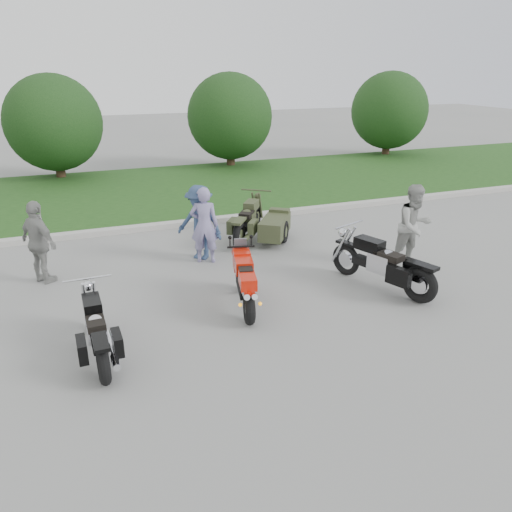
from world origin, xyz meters
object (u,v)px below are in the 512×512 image
object	(u,v)px
cruiser_sidecar	(263,225)
person_back	(39,243)
cruiser_left	(97,333)
person_denim	(200,223)
person_stripe	(204,225)
person_grey	(414,226)
sportbike_red	(245,281)
cruiser_right	(386,266)

from	to	relation	value
cruiser_sidecar	person_back	world-z (taller)	person_back
cruiser_left	person_denim	bearing A→B (deg)	52.56
person_stripe	person_grey	xyz separation A→B (m)	(4.30, -1.86, 0.05)
person_back	person_stripe	bearing A→B (deg)	-127.38
person_denim	person_back	bearing A→B (deg)	-132.70
person_stripe	sportbike_red	bearing A→B (deg)	111.76
cruiser_sidecar	cruiser_right	bearing A→B (deg)	-36.44
sportbike_red	person_grey	bearing A→B (deg)	22.01
cruiser_left	person_denim	world-z (taller)	person_denim
person_grey	cruiser_right	bearing A→B (deg)	-148.57
cruiser_sidecar	person_stripe	world-z (taller)	person_stripe
person_stripe	person_grey	size ratio (longest dim) A/B	0.95
cruiser_right	person_grey	distance (m)	1.65
person_stripe	person_denim	bearing A→B (deg)	-60.25
cruiser_left	cruiser_right	distance (m)	5.65
cruiser_right	cruiser_sidecar	bearing A→B (deg)	88.23
person_denim	cruiser_right	bearing A→B (deg)	-0.30
sportbike_red	person_grey	world-z (taller)	person_grey
person_grey	person_back	xyz separation A→B (m)	(-7.78, 1.94, -0.06)
cruiser_left	sportbike_red	bearing A→B (deg)	15.28
cruiser_sidecar	person_grey	distance (m)	3.75
cruiser_right	person_back	bearing A→B (deg)	136.04
person_back	cruiser_right	bearing A→B (deg)	-149.75
cruiser_right	person_denim	bearing A→B (deg)	114.99
sportbike_red	person_grey	xyz separation A→B (m)	(4.23, 0.66, 0.39)
cruiser_sidecar	person_stripe	size ratio (longest dim) A/B	1.27
person_stripe	person_denim	world-z (taller)	person_stripe
person_back	cruiser_left	bearing A→B (deg)	157.79
person_grey	cruiser_sidecar	bearing A→B (deg)	129.90
cruiser_left	cruiser_right	world-z (taller)	cruiser_right
cruiser_left	cruiser_right	bearing A→B (deg)	4.25
sportbike_red	cruiser_left	distance (m)	2.83
cruiser_left	person_stripe	world-z (taller)	person_stripe
cruiser_sidecar	person_grey	world-z (taller)	person_grey
cruiser_right	person_grey	bearing A→B (deg)	14.03
sportbike_red	cruiser_sidecar	distance (m)	3.80
cruiser_right	person_denim	xyz separation A→B (m)	(-3.03, 3.01, 0.38)
cruiser_right	person_stripe	distance (m)	4.09
sportbike_red	person_denim	distance (m)	2.80
cruiser_sidecar	person_grey	bearing A→B (deg)	-12.17
sportbike_red	person_denim	world-z (taller)	person_denim
cruiser_left	person_denim	distance (m)	4.46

